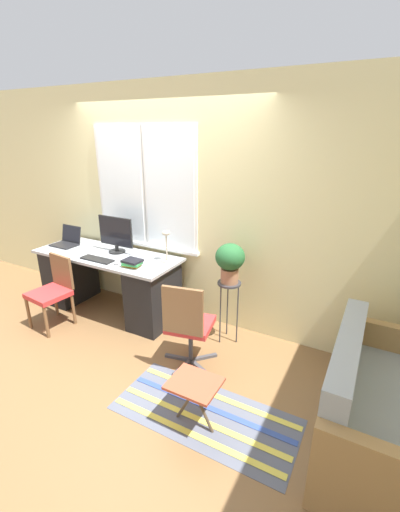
% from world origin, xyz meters
% --- Properties ---
extents(ground_plane, '(14.00, 14.00, 0.00)m').
position_xyz_m(ground_plane, '(0.00, 0.00, 0.00)').
color(ground_plane, brown).
extents(wall_back_with_window, '(9.00, 0.12, 2.70)m').
position_xyz_m(wall_back_with_window, '(-0.01, 0.78, 1.36)').
color(wall_back_with_window, beige).
rests_on(wall_back_with_window, ground_plane).
extents(desk, '(1.85, 0.70, 0.77)m').
position_xyz_m(desk, '(-0.62, 0.35, 0.41)').
color(desk, '#9EA3A8').
rests_on(desk, ground_plane).
extents(laptop, '(0.33, 0.28, 0.24)m').
position_xyz_m(laptop, '(-1.32, 0.38, 0.82)').
color(laptop, black).
rests_on(laptop, desk).
extents(monitor, '(0.49, 0.20, 0.44)m').
position_xyz_m(monitor, '(-0.55, 0.47, 1.00)').
color(monitor, black).
rests_on(monitor, desk).
extents(keyboard, '(0.42, 0.13, 0.02)m').
position_xyz_m(keyboard, '(-0.56, 0.14, 0.78)').
color(keyboard, black).
rests_on(keyboard, desk).
extents(mouse, '(0.04, 0.07, 0.04)m').
position_xyz_m(mouse, '(-0.27, 0.15, 0.78)').
color(mouse, silver).
rests_on(mouse, desk).
extents(desk_lamp, '(0.14, 0.14, 0.37)m').
position_xyz_m(desk_lamp, '(0.16, 0.51, 0.99)').
color(desk_lamp, '#BCB299').
rests_on(desk_lamp, desk).
extents(book_stack, '(0.22, 0.17, 0.08)m').
position_xyz_m(book_stack, '(-0.08, 0.18, 0.81)').
color(book_stack, orange).
rests_on(book_stack, desk).
extents(desk_chair_wooden, '(0.45, 0.45, 0.83)m').
position_xyz_m(desk_chair_wooden, '(-0.95, -0.21, 0.45)').
color(desk_chair_wooden, brown).
rests_on(desk_chair_wooden, ground_plane).
extents(office_chair_swivel, '(0.53, 0.53, 0.91)m').
position_xyz_m(office_chair_swivel, '(0.82, -0.14, 0.47)').
color(office_chair_swivel, '#47474C').
rests_on(office_chair_swivel, ground_plane).
extents(couch_loveseat, '(0.74, 1.43, 0.83)m').
position_xyz_m(couch_loveseat, '(2.45, -0.25, 0.29)').
color(couch_loveseat, '#9EA8B2').
rests_on(couch_loveseat, ground_plane).
extents(plant_stand, '(0.25, 0.25, 0.69)m').
position_xyz_m(plant_stand, '(0.97, 0.46, 0.60)').
color(plant_stand, '#333338').
rests_on(plant_stand, ground_plane).
extents(potted_plant, '(0.30, 0.30, 0.42)m').
position_xyz_m(potted_plant, '(0.97, 0.46, 0.94)').
color(potted_plant, '#9E6B4C').
rests_on(potted_plant, plant_stand).
extents(floor_rug_striped, '(1.51, 0.67, 0.01)m').
position_xyz_m(floor_rug_striped, '(1.25, -0.61, 0.00)').
color(floor_rug_striped, '#565B6B').
rests_on(floor_rug_striped, ground_plane).
extents(folding_stool, '(0.38, 0.32, 0.41)m').
position_xyz_m(folding_stool, '(1.23, -0.73, 0.37)').
color(folding_stool, '#B24C33').
rests_on(folding_stool, ground_plane).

